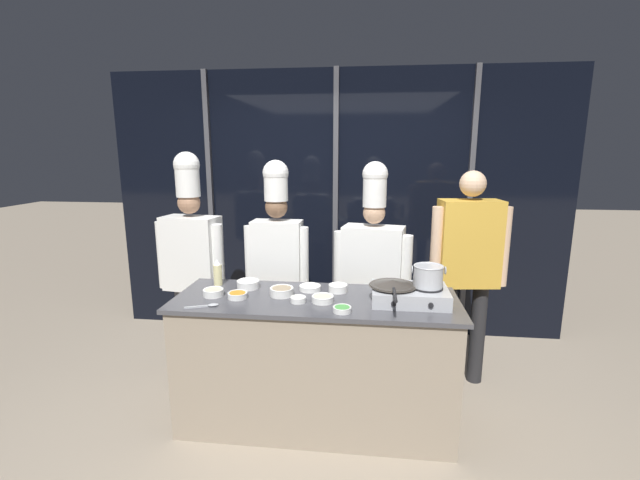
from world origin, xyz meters
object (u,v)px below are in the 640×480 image
(stock_pot, at_px, (428,276))
(prep_bowl_scallions, at_px, (342,309))
(chef_sous, at_px, (277,256))
(chef_head, at_px, (192,254))
(prep_bowl_mushrooms, at_px, (282,291))
(frying_pan, at_px, (393,283))
(prep_bowl_chicken, at_px, (213,292))
(prep_bowl_garlic, at_px, (310,287))
(prep_bowl_noodles, at_px, (323,298))
(squeeze_bottle_oil, at_px, (218,273))
(person_guest, at_px, (467,259))
(portable_stove, at_px, (410,294))
(prep_bowl_rice, at_px, (338,288))
(prep_bowl_carrots, at_px, (238,295))
(prep_bowl_onion, at_px, (248,284))
(chef_line, at_px, (373,265))
(serving_spoon_slotted, at_px, (208,305))
(prep_bowl_bean_sprouts, at_px, (298,299))

(stock_pot, height_order, prep_bowl_scallions, stock_pot)
(chef_sous, bearing_deg, chef_head, 1.96)
(prep_bowl_mushrooms, height_order, chef_head, chef_head)
(frying_pan, distance_m, prep_bowl_chicken, 1.22)
(prep_bowl_garlic, xyz_separation_m, prep_bowl_scallions, (0.26, -0.39, -0.00))
(stock_pot, xyz_separation_m, prep_bowl_garlic, (-0.80, 0.16, -0.16))
(prep_bowl_noodles, bearing_deg, squeeze_bottle_oil, 161.43)
(frying_pan, bearing_deg, prep_bowl_noodles, -171.48)
(prep_bowl_garlic, bearing_deg, squeeze_bottle_oil, 176.39)
(prep_bowl_scallions, xyz_separation_m, person_guest, (0.94, 0.92, 0.11))
(chef_sous, bearing_deg, portable_stove, 151.13)
(prep_bowl_mushrooms, bearing_deg, frying_pan, -2.19)
(chef_head, relative_size, person_guest, 1.08)
(prep_bowl_chicken, bearing_deg, prep_bowl_rice, 12.56)
(squeeze_bottle_oil, relative_size, chef_sous, 0.11)
(prep_bowl_carrots, distance_m, prep_bowl_garlic, 0.52)
(prep_bowl_chicken, relative_size, prep_bowl_carrots, 1.04)
(frying_pan, xyz_separation_m, prep_bowl_mushrooms, (-0.75, 0.03, -0.09))
(prep_bowl_onion, relative_size, prep_bowl_chicken, 1.17)
(chef_sous, bearing_deg, chef_line, -176.72)
(squeeze_bottle_oil, bearing_deg, serving_spoon_slotted, -78.35)
(squeeze_bottle_oil, xyz_separation_m, prep_bowl_onion, (0.24, -0.05, -0.06))
(frying_pan, relative_size, chef_line, 0.30)
(chef_line, bearing_deg, stock_pot, 131.21)
(prep_bowl_bean_sprouts, xyz_separation_m, chef_line, (0.49, 0.71, 0.05))
(prep_bowl_onion, bearing_deg, chef_sous, 73.95)
(prep_bowl_mushrooms, bearing_deg, portable_stove, -1.55)
(prep_bowl_garlic, bearing_deg, prep_bowl_onion, -179.84)
(stock_pot, bearing_deg, serving_spoon_slotted, -170.17)
(prep_bowl_scallions, height_order, chef_head, chef_head)
(prep_bowl_noodles, distance_m, chef_line, 0.77)
(prep_bowl_chicken, bearing_deg, chef_line, 31.06)
(chef_head, bearing_deg, prep_bowl_rice, 169.58)
(frying_pan, bearing_deg, chef_sous, 146.78)
(frying_pan, bearing_deg, prep_bowl_bean_sprouts, -171.69)
(prep_bowl_noodles, bearing_deg, prep_bowl_onion, 158.22)
(serving_spoon_slotted, bearing_deg, stock_pot, 9.83)
(squeeze_bottle_oil, distance_m, prep_bowl_carrots, 0.36)
(prep_bowl_bean_sprouts, relative_size, chef_head, 0.05)
(prep_bowl_mushrooms, height_order, prep_bowl_chicken, prep_bowl_mushrooms)
(prep_bowl_onion, xyz_separation_m, prep_bowl_rice, (0.65, -0.01, -0.00))
(chef_line, bearing_deg, prep_bowl_carrots, 48.04)
(portable_stove, bearing_deg, squeeze_bottle_oil, 171.78)
(frying_pan, relative_size, serving_spoon_slotted, 2.60)
(portable_stove, bearing_deg, serving_spoon_slotted, -169.34)
(frying_pan, relative_size, squeeze_bottle_oil, 2.75)
(prep_bowl_onion, relative_size, prep_bowl_garlic, 1.06)
(squeeze_bottle_oil, relative_size, prep_bowl_mushrooms, 1.20)
(squeeze_bottle_oil, bearing_deg, chef_sous, 46.49)
(chef_sous, bearing_deg, prep_bowl_carrots, 79.34)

